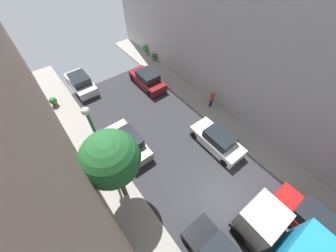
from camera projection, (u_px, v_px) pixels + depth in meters
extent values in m
plane|color=#2D2D33|center=(223.00, 199.00, 12.78)|extent=(32.00, 32.00, 0.00)
cube|color=gray|center=(269.00, 157.00, 14.69)|extent=(2.00, 44.00, 0.15)
cylinder|color=black|center=(188.00, 243.00, 10.92)|extent=(0.22, 0.64, 0.64)
cylinder|color=black|center=(208.00, 224.00, 11.53)|extent=(0.22, 0.64, 0.64)
cube|color=gray|center=(128.00, 143.00, 14.91)|extent=(1.76, 4.20, 0.76)
cube|color=#1E2328|center=(128.00, 139.00, 14.30)|extent=(1.56, 2.10, 0.64)
cylinder|color=black|center=(110.00, 137.00, 15.56)|extent=(0.22, 0.64, 0.64)
cylinder|color=black|center=(127.00, 128.00, 16.17)|extent=(0.22, 0.64, 0.64)
cylinder|color=black|center=(130.00, 165.00, 14.00)|extent=(0.22, 0.64, 0.64)
cylinder|color=black|center=(149.00, 153.00, 14.61)|extent=(0.22, 0.64, 0.64)
cube|color=silver|center=(81.00, 84.00, 19.43)|extent=(1.76, 4.20, 0.76)
cube|color=#1E2328|center=(79.00, 79.00, 18.82)|extent=(1.56, 2.10, 0.64)
cylinder|color=black|center=(68.00, 81.00, 20.08)|extent=(0.22, 0.64, 0.64)
cylinder|color=black|center=(83.00, 75.00, 20.70)|extent=(0.22, 0.64, 0.64)
cylinder|color=black|center=(81.00, 97.00, 18.52)|extent=(0.22, 0.64, 0.64)
cylinder|color=black|center=(96.00, 91.00, 19.14)|extent=(0.22, 0.64, 0.64)
cube|color=red|center=(308.00, 221.00, 11.45)|extent=(1.76, 4.20, 0.76)
cube|color=#1E2328|center=(317.00, 219.00, 10.83)|extent=(1.56, 2.10, 0.64)
cylinder|color=black|center=(275.00, 209.00, 12.10)|extent=(0.22, 0.64, 0.64)
cylinder|color=black|center=(289.00, 193.00, 12.71)|extent=(0.22, 0.64, 0.64)
cube|color=white|center=(217.00, 141.00, 15.04)|extent=(1.76, 4.20, 0.76)
cube|color=#1E2328|center=(220.00, 137.00, 14.43)|extent=(1.56, 2.10, 0.64)
cylinder|color=black|center=(195.00, 135.00, 15.69)|extent=(0.22, 0.64, 0.64)
cylinder|color=black|center=(209.00, 126.00, 16.30)|extent=(0.22, 0.64, 0.64)
cylinder|color=black|center=(225.00, 163.00, 14.13)|extent=(0.22, 0.64, 0.64)
cylinder|color=black|center=(239.00, 151.00, 14.74)|extent=(0.22, 0.64, 0.64)
cube|color=maroon|center=(147.00, 81.00, 19.75)|extent=(1.76, 4.20, 0.76)
cube|color=#1E2328|center=(148.00, 76.00, 19.13)|extent=(1.56, 2.10, 0.64)
cylinder|color=black|center=(133.00, 78.00, 20.40)|extent=(0.22, 0.64, 0.64)
cylinder|color=black|center=(145.00, 73.00, 21.01)|extent=(0.22, 0.64, 0.64)
cylinder|color=black|center=(150.00, 94.00, 18.83)|extent=(0.22, 0.64, 0.64)
cylinder|color=black|center=(163.00, 87.00, 19.45)|extent=(0.22, 0.64, 0.64)
cube|color=#B7B7BC|center=(261.00, 219.00, 10.30)|extent=(2.10, 1.80, 1.70)
cylinder|color=black|center=(239.00, 234.00, 11.05)|extent=(0.30, 0.96, 0.96)
cylinder|color=black|center=(260.00, 212.00, 11.82)|extent=(0.30, 0.96, 0.96)
cylinder|color=#2D334C|center=(210.00, 103.00, 17.70)|extent=(0.18, 0.18, 0.82)
cylinder|color=#2D334C|center=(212.00, 102.00, 17.79)|extent=(0.18, 0.18, 0.82)
cylinder|color=#D83F33|center=(212.00, 96.00, 17.18)|extent=(0.36, 0.36, 0.64)
sphere|color=tan|center=(213.00, 92.00, 16.83)|extent=(0.24, 0.24, 0.24)
cylinder|color=brown|center=(121.00, 183.00, 11.65)|extent=(0.32, 0.32, 3.21)
sphere|color=#23602D|center=(110.00, 159.00, 9.56)|extent=(2.98, 2.98, 2.98)
cylinder|color=slate|center=(154.00, 59.00, 22.64)|extent=(0.39, 0.39, 0.43)
sphere|color=#23602D|center=(154.00, 56.00, 22.33)|extent=(0.47, 0.47, 0.47)
cylinder|color=#B2A899|center=(146.00, 52.00, 23.59)|extent=(0.51, 0.51, 0.39)
sphere|color=#38843D|center=(145.00, 48.00, 23.21)|extent=(0.74, 0.74, 0.74)
cylinder|color=brown|center=(55.00, 104.00, 17.99)|extent=(0.46, 0.46, 0.31)
sphere|color=#38843D|center=(53.00, 101.00, 17.67)|extent=(0.64, 0.64, 0.64)
cylinder|color=#26723F|center=(101.00, 144.00, 12.08)|extent=(0.16, 0.16, 5.38)
sphere|color=white|center=(85.00, 111.00, 9.84)|extent=(0.44, 0.44, 0.44)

